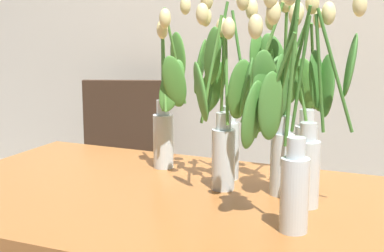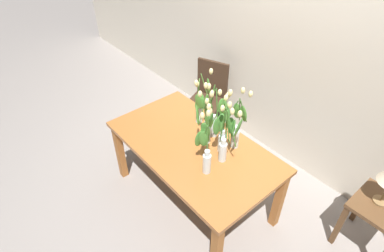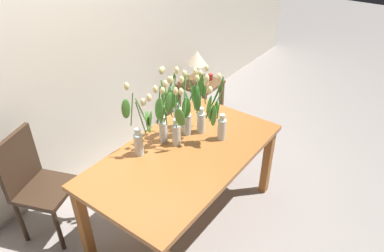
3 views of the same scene
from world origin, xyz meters
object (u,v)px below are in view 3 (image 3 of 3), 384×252
tulip_vase_6 (199,107)px  tulip_vase_5 (186,111)px  tulip_vase_0 (173,106)px  tulip_vase_2 (217,116)px  dining_chair (35,181)px  pillar_candle (210,77)px  tulip_vase_4 (164,118)px  tulip_vase_3 (176,124)px  side_table (200,91)px  tulip_vase_1 (140,131)px  table_lamp (197,59)px  dining_table (185,162)px

tulip_vase_6 → tulip_vase_5: bearing=147.8°
tulip_vase_0 → tulip_vase_5: 0.15m
tulip_vase_2 → dining_chair: size_ratio=0.63×
dining_chair → pillar_candle: (2.30, -0.13, 0.06)m
tulip_vase_6 → dining_chair: (-1.07, 0.82, -0.45)m
tulip_vase_2 → tulip_vase_4: bearing=129.0°
tulip_vase_3 → dining_chair: 1.20m
tulip_vase_0 → side_table: 1.39m
tulip_vase_0 → tulip_vase_4: 0.22m
tulip_vase_4 → tulip_vase_5: tulip_vase_5 is taller
tulip_vase_1 → tulip_vase_6: 0.54m
tulip_vase_3 → table_lamp: (1.32, 0.74, -0.08)m
dining_table → side_table: size_ratio=2.91×
tulip_vase_0 → tulip_vase_1: 0.43m
tulip_vase_6 → side_table: bearing=34.3°
dining_chair → side_table: (2.17, -0.07, -0.09)m
tulip_vase_1 → dining_chair: (-0.56, 0.64, -0.42)m
tulip_vase_1 → tulip_vase_4: (0.22, -0.05, 0.02)m
tulip_vase_0 → dining_chair: 1.24m
pillar_candle → tulip_vase_6: bearing=-150.7°
tulip_vase_0 → tulip_vase_2: size_ratio=0.92×
dining_table → side_table: bearing=30.6°
tulip_vase_2 → side_table: size_ratio=1.07×
tulip_vase_5 → tulip_vase_6: bearing=-32.2°
dining_chair → table_lamp: size_ratio=2.34×
tulip_vase_4 → dining_chair: (-0.79, 0.69, -0.44)m
tulip_vase_6 → pillar_candle: size_ratio=7.63×
tulip_vase_3 → tulip_vase_2: bearing=-43.2°
tulip_vase_2 → tulip_vase_6: size_ratio=1.03×
tulip_vase_4 → tulip_vase_1: bearing=167.0°
tulip_vase_1 → pillar_candle: size_ratio=7.54×
tulip_vase_6 → dining_chair: tulip_vase_6 is taller
tulip_vase_3 → side_table: size_ratio=0.98×
tulip_vase_1 → tulip_vase_6: (0.51, -0.18, 0.03)m
tulip_vase_3 → table_lamp: 1.51m
tulip_vase_4 → tulip_vase_2: bearing=-51.0°
tulip_vase_2 → side_table: (1.13, 0.94, -0.53)m
table_lamp → dining_chair: bearing=178.7°
tulip_vase_3 → tulip_vase_5: size_ratio=0.92×
tulip_vase_5 → side_table: size_ratio=1.07×
dining_table → tulip_vase_1: (-0.20, 0.26, 0.30)m
side_table → tulip_vase_5: bearing=-149.8°
tulip_vase_2 → table_lamp: bearing=41.6°
tulip_vase_0 → tulip_vase_5: (-0.02, -0.15, 0.01)m
tulip_vase_4 → table_lamp: (1.34, 0.64, -0.11)m
tulip_vase_4 → pillar_candle: tulip_vase_4 is taller
tulip_vase_5 → dining_chair: (-0.98, 0.76, -0.44)m
dining_chair → table_lamp: (2.13, -0.05, 0.33)m
tulip_vase_2 → tulip_vase_6: tulip_vase_2 is taller
tulip_vase_1 → pillar_candle: bearing=16.4°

